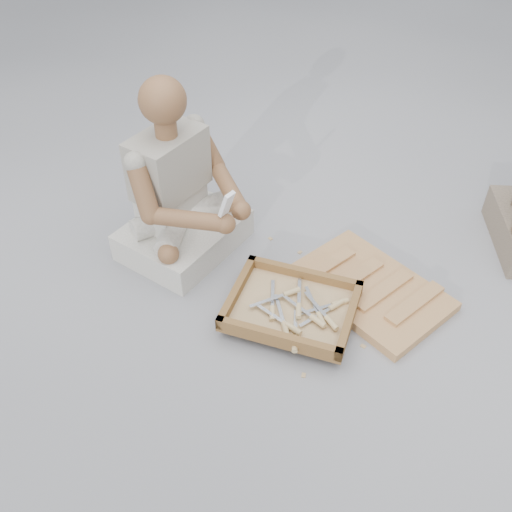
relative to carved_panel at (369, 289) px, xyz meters
The scene contains 27 objects.
ground 0.49m from the carved_panel, 121.55° to the right, with size 60.00×60.00×0.00m, color #A1A2A7.
carved_panel is the anchor object (origin of this frame).
tool_tray 0.36m from the carved_panel, 123.69° to the right, with size 0.57×0.49×0.06m.
chisel_0 0.43m from the carved_panel, 110.92° to the right, with size 0.22×0.05×0.02m.
chisel_1 0.35m from the carved_panel, 120.00° to the right, with size 0.12×0.20×0.02m.
chisel_2 0.44m from the carved_panel, 125.33° to the right, with size 0.13×0.20×0.02m.
chisel_3 0.24m from the carved_panel, 105.48° to the right, with size 0.10×0.21×0.02m.
chisel_4 0.36m from the carved_panel, 133.16° to the right, with size 0.13×0.20×0.02m.
chisel_5 0.30m from the carved_panel, 98.53° to the right, with size 0.20×0.12×0.02m.
chisel_6 0.34m from the carved_panel, 106.32° to the right, with size 0.22×0.07×0.02m.
chisel_7 0.21m from the carved_panel, 107.44° to the right, with size 0.15×0.19×0.02m.
chisel_8 0.44m from the carved_panel, 113.18° to the right, with size 0.16×0.17×0.02m.
chisel_9 0.31m from the carved_panel, 105.91° to the right, with size 0.17×0.16×0.02m.
chisel_10 0.45m from the carved_panel, 103.63° to the right, with size 0.12×0.20×0.02m.
wood_chip_0 0.55m from the carved_panel, 140.19° to the right, with size 0.02×0.01×0.00m, color tan.
wood_chip_1 0.52m from the carved_panel, 92.22° to the right, with size 0.02×0.01×0.00m, color tan.
wood_chip_2 0.13m from the carved_panel, 24.29° to the left, with size 0.02×0.01×0.00m, color tan.
wood_chip_3 0.53m from the carved_panel, behind, with size 0.02×0.01×0.00m, color tan.
wood_chip_4 0.23m from the carved_panel, 63.42° to the right, with size 0.02×0.01×0.00m, color tan.
wood_chip_5 0.29m from the carved_panel, 69.34° to the right, with size 0.02×0.01×0.00m, color tan.
wood_chip_6 0.29m from the carved_panel, 87.52° to the right, with size 0.02×0.01×0.00m, color tan.
wood_chip_7 0.37m from the carved_panel, behind, with size 0.02×0.01×0.00m, color tan.
wood_chip_8 0.17m from the carved_panel, 32.43° to the left, with size 0.02×0.01×0.00m, color tan.
wood_chip_9 0.38m from the carved_panel, 135.53° to the right, with size 0.02×0.01×0.00m, color tan.
wood_chip_10 0.50m from the carved_panel, 113.94° to the right, with size 0.02×0.01×0.00m, color tan.
craftsman 0.89m from the carved_panel, 167.72° to the right, with size 0.54×0.53×0.80m.
mobile_phone 0.70m from the carved_panel, 155.68° to the right, with size 0.06×0.05×0.12m.
Camera 1 is at (0.78, -1.24, 1.70)m, focal length 40.00 mm.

